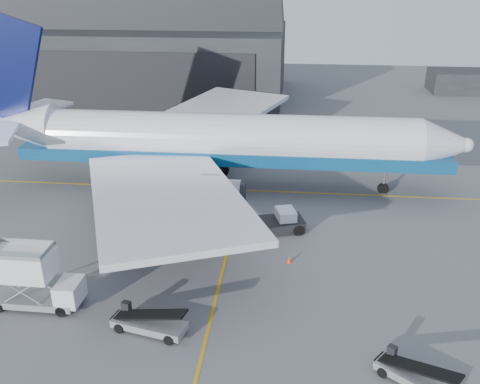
# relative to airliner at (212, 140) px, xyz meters

# --- Properties ---
(ground) EXTENTS (200.00, 200.00, 0.00)m
(ground) POSITION_rel_airliner_xyz_m (3.37, -20.82, -5.30)
(ground) COLOR #565659
(ground) RESTS_ON ground
(taxi_lines) EXTENTS (80.00, 42.12, 0.02)m
(taxi_lines) POSITION_rel_airliner_xyz_m (3.37, -8.16, -5.29)
(taxi_lines) COLOR gold
(taxi_lines) RESTS_ON ground
(hangar) EXTENTS (50.00, 28.30, 28.00)m
(hangar) POSITION_rel_airliner_xyz_m (-18.63, 44.12, 4.24)
(hangar) COLOR black
(hangar) RESTS_ON ground
(distant_bldg_a) EXTENTS (14.00, 8.00, 4.00)m
(distant_bldg_a) POSITION_rel_airliner_xyz_m (41.37, 51.18, -5.30)
(distant_bldg_a) COLOR black
(distant_bldg_a) RESTS_ON ground
(airliner) EXTENTS (54.02, 52.38, 18.96)m
(airliner) POSITION_rel_airliner_xyz_m (0.00, 0.00, 0.00)
(airliner) COLOR white
(airliner) RESTS_ON ground
(catering_truck) EXTENTS (6.43, 2.56, 4.40)m
(catering_truck) POSITION_rel_airliner_xyz_m (-9.35, -23.33, -3.08)
(catering_truck) COLOR gray
(catering_truck) RESTS_ON ground
(pushback_tug) EXTENTS (5.11, 3.78, 2.12)m
(pushback_tug) POSITION_rel_airliner_xyz_m (7.67, -9.90, -4.51)
(pushback_tug) COLOR black
(pushback_tug) RESTS_ON ground
(belt_loader_a) EXTENTS (5.47, 2.84, 2.04)m
(belt_loader_a) POSITION_rel_airliner_xyz_m (-0.55, -25.37, -4.68)
(belt_loader_a) COLOR gray
(belt_loader_a) RESTS_ON ground
(belt_loader_b) EXTENTS (4.67, 4.11, 1.90)m
(belt_loader_b) POSITION_rel_airliner_xyz_m (16.15, -28.63, -4.72)
(belt_loader_b) COLOR gray
(belt_loader_b) RESTS_ON ground
(traffic_cone) EXTENTS (0.41, 0.41, 0.59)m
(traffic_cone) POSITION_rel_airliner_xyz_m (8.66, -15.56, -5.02)
(traffic_cone) COLOR #F43E07
(traffic_cone) RESTS_ON ground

